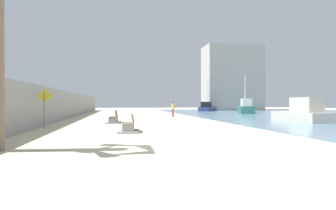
% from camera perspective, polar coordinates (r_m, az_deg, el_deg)
% --- Properties ---
extents(ground_plane, '(120.00, 120.00, 0.00)m').
position_cam_1_polar(ground_plane, '(28.17, -5.59, -2.72)').
color(ground_plane, beige).
extents(seawall, '(0.80, 64.00, 2.68)m').
position_cam_1_polar(seawall, '(28.56, -20.77, -0.02)').
color(seawall, gray).
rests_on(seawall, ground).
extents(bench_near, '(1.22, 2.16, 0.98)m').
position_cam_1_polar(bench_near, '(15.10, -7.98, -4.58)').
color(bench_near, gray).
rests_on(bench_near, ground).
extents(bench_far, '(1.22, 2.16, 0.98)m').
position_cam_1_polar(bench_far, '(21.95, -11.07, -3.02)').
color(bench_far, gray).
rests_on(bench_far, ground).
extents(person_walking, '(0.30, 0.49, 1.75)m').
position_cam_1_polar(person_walking, '(30.28, 1.02, -0.56)').
color(person_walking, '#B22D33').
rests_on(person_walking, ground).
extents(boat_far_right, '(5.18, 6.88, 2.11)m').
position_cam_1_polar(boat_far_right, '(57.71, 26.09, -0.35)').
color(boat_far_right, white).
rests_on(boat_far_right, water_bay).
extents(boat_mid_bay, '(5.15, 6.73, 6.15)m').
position_cam_1_polar(boat_mid_bay, '(52.83, 8.03, -0.52)').
color(boat_mid_bay, navy).
rests_on(boat_mid_bay, water_bay).
extents(boat_outer, '(2.29, 6.48, 1.97)m').
position_cam_1_polar(boat_outer, '(25.71, 25.69, -1.41)').
color(boat_outer, beige).
rests_on(boat_outer, water_bay).
extents(boat_nearest, '(3.81, 6.80, 5.64)m').
position_cam_1_polar(boat_nearest, '(42.07, 15.59, -0.56)').
color(boat_nearest, '#337060').
rests_on(boat_nearest, water_bay).
extents(pedestrian_sign, '(0.85, 0.08, 2.39)m').
position_cam_1_polar(pedestrian_sign, '(18.14, -24.00, 0.19)').
color(pedestrian_sign, slate).
rests_on(pedestrian_sign, ground).
extents(harbor_building, '(12.00, 6.00, 13.54)m').
position_cam_1_polar(harbor_building, '(61.08, 13.01, 5.33)').
color(harbor_building, '#ADAAA3').
rests_on(harbor_building, ground).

